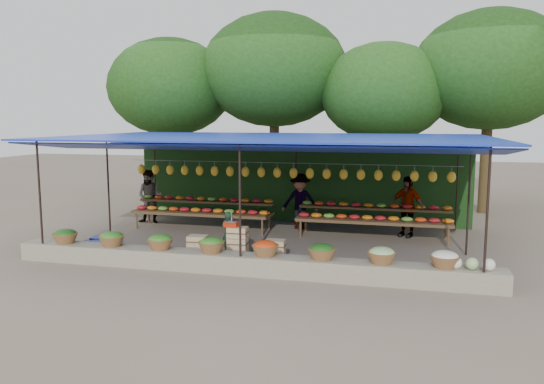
% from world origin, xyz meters
% --- Properties ---
extents(ground, '(60.00, 60.00, 0.00)m').
position_xyz_m(ground, '(0.00, 0.00, 0.00)').
color(ground, '#695D4D').
rests_on(ground, ground).
extents(stone_curb, '(10.60, 0.55, 0.40)m').
position_xyz_m(stone_curb, '(0.00, -2.75, 0.20)').
color(stone_curb, slate).
rests_on(stone_curb, ground).
extents(stall_canopy, '(10.80, 6.60, 2.82)m').
position_xyz_m(stall_canopy, '(-0.00, 0.07, 2.67)').
color(stall_canopy, black).
rests_on(stall_canopy, ground).
extents(produce_baskets, '(8.98, 0.58, 0.34)m').
position_xyz_m(produce_baskets, '(-0.10, -2.75, 0.56)').
color(produce_baskets, brown).
rests_on(produce_baskets, stone_curb).
extents(netting_backdrop, '(10.60, 0.06, 2.50)m').
position_xyz_m(netting_backdrop, '(0.00, 3.15, 1.25)').
color(netting_backdrop, '#1E4017').
rests_on(netting_backdrop, ground).
extents(tree_row, '(16.51, 5.50, 7.12)m').
position_xyz_m(tree_row, '(0.50, 6.09, 4.70)').
color(tree_row, '#3C2C16').
rests_on(tree_row, ground).
extents(fruit_table_left, '(4.21, 0.95, 0.93)m').
position_xyz_m(fruit_table_left, '(-2.49, 1.35, 0.61)').
color(fruit_table_left, '#45321B').
rests_on(fruit_table_left, ground).
extents(fruit_table_right, '(4.21, 0.95, 0.93)m').
position_xyz_m(fruit_table_right, '(2.51, 1.35, 0.61)').
color(fruit_table_right, '#45321B').
rests_on(fruit_table_right, ground).
extents(crate_counter, '(2.37, 0.36, 0.77)m').
position_xyz_m(crate_counter, '(-0.46, -1.72, 0.31)').
color(crate_counter, tan).
rests_on(crate_counter, ground).
extents(weighing_scale, '(0.34, 0.34, 0.36)m').
position_xyz_m(weighing_scale, '(-0.58, -1.72, 0.86)').
color(weighing_scale, red).
rests_on(weighing_scale, crate_counter).
extents(vendor_seated, '(0.43, 0.33, 1.05)m').
position_xyz_m(vendor_seated, '(-0.80, -1.29, 0.52)').
color(vendor_seated, '#183520').
rests_on(vendor_seated, ground).
extents(customer_left, '(0.87, 0.70, 1.68)m').
position_xyz_m(customer_left, '(-4.43, 1.76, 0.84)').
color(customer_left, slate).
rests_on(customer_left, ground).
extents(customer_mid, '(1.09, 0.66, 1.65)m').
position_xyz_m(customer_mid, '(0.30, 2.08, 0.83)').
color(customer_mid, slate).
rests_on(customer_mid, ground).
extents(customer_right, '(1.08, 0.82, 1.70)m').
position_xyz_m(customer_right, '(3.39, 1.72, 0.85)').
color(customer_right, slate).
rests_on(customer_right, ground).
extents(blue_crate_front, '(0.61, 0.51, 0.31)m').
position_xyz_m(blue_crate_front, '(-3.96, -2.15, 0.16)').
color(blue_crate_front, navy).
rests_on(blue_crate_front, ground).
extents(blue_crate_back, '(0.56, 0.44, 0.31)m').
position_xyz_m(blue_crate_back, '(-4.06, -1.59, 0.16)').
color(blue_crate_back, navy).
rests_on(blue_crate_back, ground).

